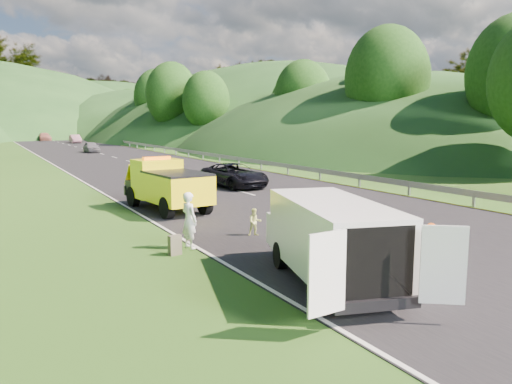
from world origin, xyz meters
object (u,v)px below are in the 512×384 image
white_van (330,237)px  child (255,236)px  passing_suv (234,187)px  tow_truck (167,185)px  worker (428,295)px  suitcase (175,245)px  spare_tire (431,298)px  woman (190,249)px

white_van → child: size_ratio=6.57×
passing_suv → white_van: bearing=-114.4°
child → tow_truck: bearing=114.3°
worker → suitcase: worker is taller
white_van → spare_tire: white_van is taller
tow_truck → spare_tire: tow_truck is taller
child → woman: bearing=-153.8°
white_van → child: (0.85, 5.33, -1.18)m
child → worker: (0.67, -7.08, 0.00)m
tow_truck → child: (0.99, -6.33, -1.14)m
white_van → passing_suv: size_ratio=1.25×
woman → child: bearing=-91.0°
white_van → spare_tire: bearing=-37.7°
child → passing_suv: passing_suv is taller
white_van → suitcase: white_van is taller
woman → worker: woman is taller
woman → worker: (3.28, -6.59, 0.00)m
woman → child: 2.66m
child → suitcase: bearing=-148.0°
worker → passing_suv: bearing=58.0°
woman → passing_suv: size_ratio=0.35×
worker → spare_tire: worker is taller
spare_tire → passing_suv: size_ratio=0.14×
tow_truck → passing_suv: tow_truck is taller
woman → passing_suv: woman is taller
white_van → child: bearing=97.3°
passing_suv → tow_truck: bearing=-143.5°
suitcase → passing_suv: (8.39, 12.73, -0.30)m
tow_truck → spare_tire: bearing=-89.2°
worker → spare_tire: size_ratio=2.28×
worker → suitcase: (-3.94, 6.11, 0.30)m
tow_truck → passing_suv: bearing=36.0°
worker → suitcase: size_ratio=2.63×
child → worker: size_ratio=0.61×
tow_truck → child: bearing=-86.8°
tow_truck → worker: bearing=-88.6°
spare_tire → passing_suv: bearing=76.5°
tow_truck → white_van: size_ratio=0.89×
tow_truck → woman: 7.11m
woman → suitcase: bearing=114.1°
woman → suitcase: (-0.66, -0.48, 0.30)m
worker → suitcase: 7.28m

